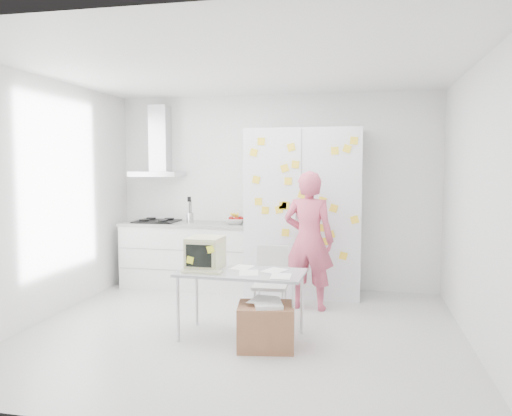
% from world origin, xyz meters
% --- Properties ---
extents(floor, '(4.50, 4.00, 0.02)m').
position_xyz_m(floor, '(0.00, 0.00, -0.01)').
color(floor, silver).
rests_on(floor, ground).
extents(walls, '(4.52, 4.01, 2.70)m').
position_xyz_m(walls, '(0.00, 0.72, 1.35)').
color(walls, white).
rests_on(walls, ground).
extents(ceiling, '(4.50, 4.00, 0.02)m').
position_xyz_m(ceiling, '(0.00, 0.00, 2.70)').
color(ceiling, white).
rests_on(ceiling, walls).
extents(counter_run, '(1.84, 0.63, 1.28)m').
position_xyz_m(counter_run, '(-1.20, 1.70, 0.47)').
color(counter_run, white).
rests_on(counter_run, ground).
extents(range_hood, '(0.70, 0.48, 1.01)m').
position_xyz_m(range_hood, '(-1.65, 1.84, 1.96)').
color(range_hood, silver).
rests_on(range_hood, walls).
extents(tall_cabinet, '(1.50, 0.68, 2.20)m').
position_xyz_m(tall_cabinet, '(0.45, 1.67, 1.10)').
color(tall_cabinet, silver).
rests_on(tall_cabinet, ground).
extents(person, '(0.65, 0.46, 1.66)m').
position_xyz_m(person, '(0.59, 0.99, 0.83)').
color(person, '#CF506B').
rests_on(person, ground).
extents(desk, '(1.27, 0.67, 0.99)m').
position_xyz_m(desk, '(-0.22, -0.12, 0.75)').
color(desk, '#AAADB5').
rests_on(desk, ground).
extents(chair, '(0.38, 0.38, 0.82)m').
position_xyz_m(chair, '(0.22, 0.48, 0.47)').
color(chair, silver).
rests_on(chair, ground).
extents(cardboard_box, '(0.58, 0.50, 0.46)m').
position_xyz_m(cardboard_box, '(0.33, -0.40, 0.22)').
color(cardboard_box, '#956140').
rests_on(cardboard_box, ground).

